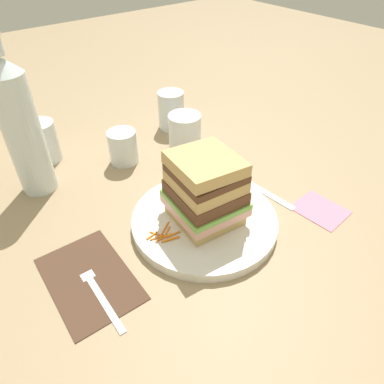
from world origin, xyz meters
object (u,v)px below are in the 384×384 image
object	(u,v)px
empty_tumbler_1	(43,142)
empty_tumbler_2	(171,110)
fork	(96,288)
napkin_pink	(320,210)
juice_glass	(185,135)
water_bottle	(21,128)
napkin_dark	(90,279)
main_plate	(203,222)
empty_tumbler_0	(123,147)
knife	(255,186)
sandwich	(203,191)

from	to	relation	value
empty_tumbler_1	empty_tumbler_2	world-z (taller)	empty_tumbler_2
fork	napkin_pink	world-z (taller)	fork
juice_glass	water_bottle	bearing A→B (deg)	167.82
fork	empty_tumbler_1	size ratio (longest dim) A/B	1.84
napkin_dark	fork	distance (m)	0.02
main_plate	empty_tumbler_1	size ratio (longest dim) A/B	2.86
napkin_dark	empty_tumbler_1	xyz separation A→B (m)	(0.08, 0.37, 0.04)
empty_tumbler_0	empty_tumbler_2	world-z (taller)	empty_tumbler_2
knife	empty_tumbler_1	distance (m)	0.47
empty_tumbler_2	napkin_pink	distance (m)	0.44
sandwich	napkin_pink	xyz separation A→B (m)	(0.20, -0.11, -0.08)
main_plate	empty_tumbler_2	bearing A→B (deg)	62.12
sandwich	fork	bearing A→B (deg)	-178.67
main_plate	knife	distance (m)	0.16
napkin_dark	napkin_pink	xyz separation A→B (m)	(0.41, -0.13, -0.00)
main_plate	water_bottle	world-z (taller)	water_bottle
sandwich	knife	world-z (taller)	sandwich
empty_tumbler_1	empty_tumbler_2	bearing A→B (deg)	-10.30
juice_glass	empty_tumbler_2	bearing A→B (deg)	69.69
main_plate	napkin_pink	distance (m)	0.23
sandwich	juice_glass	size ratio (longest dim) A/B	1.50
empty_tumbler_1	napkin_dark	bearing A→B (deg)	-101.86
main_plate	water_bottle	distance (m)	0.37
main_plate	knife	bearing A→B (deg)	6.15
juice_glass	empty_tumbler_1	xyz separation A→B (m)	(-0.27, 0.16, 0.01)
napkin_dark	empty_tumbler_0	xyz separation A→B (m)	(0.21, 0.25, 0.04)
empty_tumbler_2	knife	bearing A→B (deg)	-93.28
sandwich	juice_glass	distance (m)	0.26
fork	empty_tumbler_1	distance (m)	0.40
water_bottle	empty_tumbler_0	size ratio (longest dim) A/B	4.12
empty_tumbler_2	water_bottle	bearing A→B (deg)	-174.11
knife	sandwich	bearing A→B (deg)	-173.96
main_plate	juice_glass	distance (m)	0.26
sandwich	napkin_pink	world-z (taller)	sandwich
main_plate	sandwich	world-z (taller)	sandwich
fork	empty_tumbler_0	distance (m)	0.34
juice_glass	napkin_pink	distance (m)	0.34
fork	empty_tumbler_0	size ratio (longest dim) A/B	2.26
juice_glass	water_bottle	size ratio (longest dim) A/B	0.29
napkin_dark	empty_tumbler_1	distance (m)	0.38
juice_glass	empty_tumbler_1	size ratio (longest dim) A/B	0.96
sandwich	napkin_pink	bearing A→B (deg)	-28.83
empty_tumbler_0	napkin_pink	distance (m)	0.43
sandwich	empty_tumbler_1	bearing A→B (deg)	109.35
water_bottle	napkin_pink	distance (m)	0.57
empty_tumbler_1	empty_tumbler_0	bearing A→B (deg)	-41.78
empty_tumbler_2	napkin_pink	size ratio (longest dim) A/B	1.04
napkin_dark	water_bottle	xyz separation A→B (m)	(0.03, 0.27, 0.13)
knife	water_bottle	distance (m)	0.46
fork	juice_glass	distance (m)	0.42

